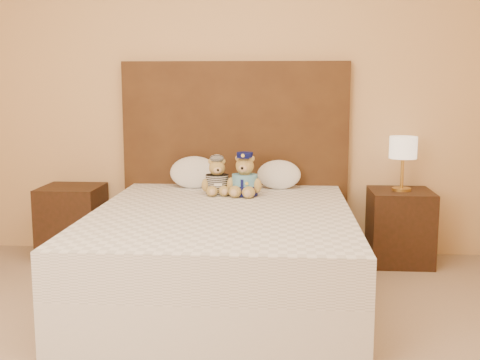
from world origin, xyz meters
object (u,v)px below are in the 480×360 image
at_px(nightstand_left, 72,221).
at_px(teddy_police, 245,174).
at_px(teddy_prisoner, 217,176).
at_px(pillow_right, 279,173).
at_px(lamp, 403,150).
at_px(nightstand_right, 400,227).
at_px(bed, 222,253).
at_px(pillow_left, 194,171).

distance_m(nightstand_left, teddy_police, 1.45).
distance_m(teddy_prisoner, pillow_right, 0.52).
xyz_separation_m(nightstand_left, teddy_prisoner, (1.16, -0.25, 0.41)).
bearing_deg(teddy_police, lamp, 24.05).
xyz_separation_m(teddy_prisoner, pillow_right, (0.44, 0.28, -0.02)).
height_order(lamp, teddy_police, lamp).
relative_size(nightstand_right, teddy_prisoner, 2.09).
height_order(nightstand_left, lamp, lamp).
height_order(bed, nightstand_left, same).
bearing_deg(teddy_police, pillow_right, 63.27).
bearing_deg(bed, teddy_police, 78.03).
relative_size(lamp, pillow_left, 1.10).
height_order(pillow_left, pillow_right, pillow_left).
xyz_separation_m(bed, nightstand_left, (-1.25, 0.80, -0.00)).
bearing_deg(nightstand_right, pillow_right, 178.10).
bearing_deg(pillow_left, nightstand_left, -178.19).
bearing_deg(bed, pillow_right, 67.42).
distance_m(bed, teddy_police, 0.67).
relative_size(teddy_police, pillow_left, 0.84).
distance_m(nightstand_right, pillow_left, 1.60).
bearing_deg(pillow_left, bed, -70.10).
xyz_separation_m(nightstand_right, pillow_left, (-1.55, 0.03, 0.40)).
distance_m(nightstand_left, pillow_right, 1.64).
height_order(lamp, pillow_right, lamp).
bearing_deg(nightstand_right, nightstand_left, 180.00).
distance_m(nightstand_right, teddy_prisoner, 1.42).
bearing_deg(teddy_police, nightstand_left, 177.74).
height_order(bed, teddy_prisoner, teddy_prisoner).
xyz_separation_m(lamp, pillow_right, (-0.90, 0.03, -0.18)).
relative_size(lamp, teddy_police, 1.32).
bearing_deg(teddy_prisoner, lamp, -0.95).
distance_m(nightstand_left, pillow_left, 1.03).
bearing_deg(bed, nightstand_left, 147.38).
relative_size(pillow_left, pillow_right, 1.11).
distance_m(pillow_left, pillow_right, 0.65).
xyz_separation_m(lamp, pillow_left, (-1.55, 0.03, -0.17)).
height_order(bed, teddy_police, teddy_police).
xyz_separation_m(bed, teddy_police, (0.11, 0.51, 0.43)).
bearing_deg(nightstand_right, pillow_left, 178.89).
bearing_deg(bed, teddy_prisoner, 99.49).
relative_size(bed, nightstand_left, 3.64).
bearing_deg(pillow_left, teddy_police, -38.07).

